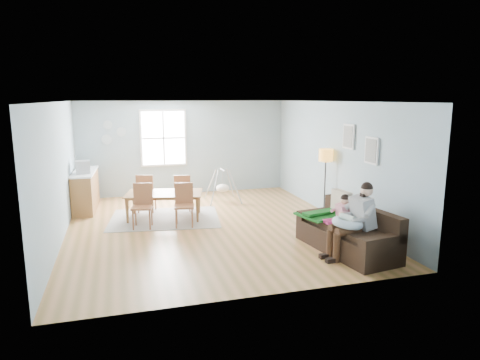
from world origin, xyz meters
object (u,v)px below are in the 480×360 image
object	(u,v)px
toddler	(340,212)
chair_se	(184,202)
sofa	(349,235)
chair_nw	(146,191)
floor_lamp	(326,161)
baby_swing	(223,188)
monitor	(83,167)
counter	(86,190)
chair_ne	(183,190)
dining_table	(164,206)
storage_cube	(330,228)
father	(355,218)
chair_sw	(143,203)

from	to	relation	value
toddler	chair_se	world-z (taller)	toddler
sofa	chair_nw	world-z (taller)	chair_nw
floor_lamp	baby_swing	distance (m)	2.98
monitor	counter	bearing A→B (deg)	89.22
toddler	chair_ne	xyz separation A→B (m)	(-2.41, 3.46, -0.17)
dining_table	chair_se	bearing A→B (deg)	-48.42
storage_cube	father	bearing A→B (deg)	-91.40
floor_lamp	chair_se	bearing A→B (deg)	177.65
floor_lamp	sofa	bearing A→B (deg)	-106.09
chair_ne	monitor	world-z (taller)	monitor
father	monitor	bearing A→B (deg)	136.84
chair_nw	baby_swing	distance (m)	2.13
toddler	monitor	xyz separation A→B (m)	(-4.74, 3.98, 0.44)
sofa	dining_table	bearing A→B (deg)	134.45
floor_lamp	chair_sw	bearing A→B (deg)	176.48
toddler	floor_lamp	size ratio (longest dim) A/B	0.50
father	storage_cube	size ratio (longest dim) A/B	2.49
toddler	monitor	world-z (taller)	monitor
chair_nw	counter	size ratio (longest dim) A/B	0.54
sofa	chair_se	xyz separation A→B (m)	(-2.67, 2.42, 0.24)
floor_lamp	chair_sw	world-z (taller)	floor_lamp
dining_table	toddler	bearing A→B (deg)	-31.88
chair_sw	counter	distance (m)	2.33
sofa	chair_sw	distance (m)	4.38
floor_lamp	counter	bearing A→B (deg)	158.16
chair_sw	baby_swing	bearing A→B (deg)	38.32
monitor	baby_swing	distance (m)	3.58
baby_swing	counter	bearing A→B (deg)	176.74
storage_cube	chair_nw	bearing A→B (deg)	136.57
father	dining_table	distance (m)	4.51
storage_cube	dining_table	bearing A→B (deg)	139.94
father	baby_swing	xyz separation A→B (m)	(-1.26, 4.60, -0.31)
dining_table	counter	size ratio (longest dim) A/B	0.98
toddler	sofa	bearing A→B (deg)	-59.59
storage_cube	dining_table	size ratio (longest dim) A/B	0.31
monitor	chair_nw	bearing A→B (deg)	-15.53
floor_lamp	chair_sw	xyz separation A→B (m)	(-4.21, 0.26, -0.78)
baby_swing	storage_cube	bearing A→B (deg)	-70.92
toddler	chair_nw	bearing A→B (deg)	132.67
toddler	floor_lamp	xyz separation A→B (m)	(0.76, 2.11, 0.63)
baby_swing	toddler	bearing A→B (deg)	-73.27
dining_table	chair_ne	bearing A→B (deg)	59.68
dining_table	chair_nw	xyz separation A→B (m)	(-0.37, 0.67, 0.24)
storage_cube	sofa	bearing A→B (deg)	-83.98
sofa	toddler	world-z (taller)	toddler
chair_sw	chair_se	world-z (taller)	chair_sw
toddler	floor_lamp	bearing A→B (deg)	70.08
sofa	baby_swing	bearing A→B (deg)	107.36
chair_sw	sofa	bearing A→B (deg)	-35.64
chair_ne	dining_table	bearing A→B (deg)	-133.30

